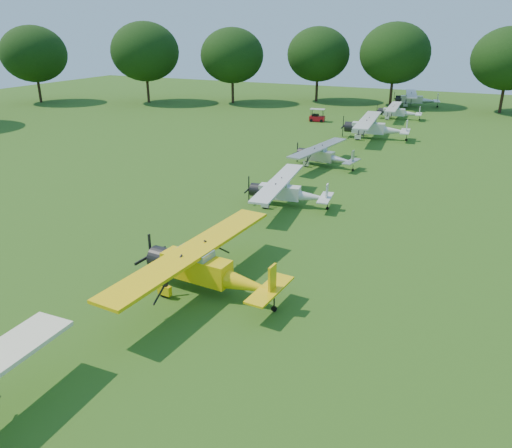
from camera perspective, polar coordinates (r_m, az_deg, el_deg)
The scene contains 9 objects.
ground at distance 33.26m, azimuth -0.03°, elevation 0.18°, with size 160.00×160.00×0.00m, color #1E4E13.
tree_belt at distance 30.05m, azimuth 6.47°, elevation 13.59°, with size 137.36×130.27×14.52m.
aircraft_2 at distance 24.30m, azimuth -5.77°, elevation -4.86°, with size 7.58×12.07×2.37m.
aircraft_3 at distance 36.14m, azimuth 3.45°, elevation 3.85°, with size 6.26×9.95×1.95m.
aircraft_4 at distance 47.01m, azimuth 7.72°, elevation 7.88°, with size 6.12×9.69×1.90m.
aircraft_5 at distance 59.98m, azimuth 13.28°, elevation 10.79°, with size 7.70×12.27×2.41m.
aircraft_6 at distance 73.91m, azimuth 15.86°, elevation 12.32°, with size 6.19×9.87×1.94m.
aircraft_7 at distance 86.66m, azimuth 17.73°, elevation 13.52°, with size 7.24×11.46×2.25m.
golf_cart at distance 70.03m, azimuth 6.97°, elevation 12.01°, with size 2.15×1.49×1.71m.
Camera 1 is at (13.07, -28.03, 12.22)m, focal length 35.00 mm.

